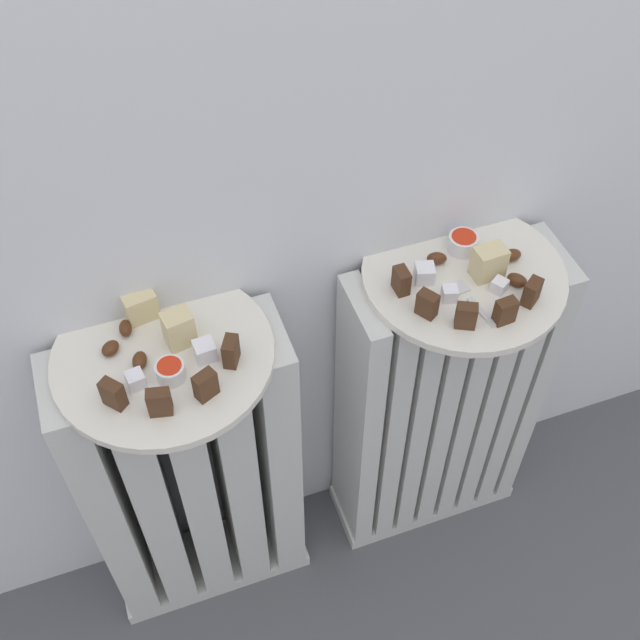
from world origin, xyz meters
TOP-DOWN VIEW (x-y plane):
  - radiator_left at (-0.21, 0.28)m, footprint 0.34×0.13m
  - radiator_right at (0.21, 0.28)m, footprint 0.34×0.13m
  - plate_left at (-0.21, 0.28)m, footprint 0.29×0.29m
  - plate_right at (0.21, 0.28)m, footprint 0.29×0.29m
  - dark_cake_slice_left_0 at (-0.28, 0.22)m, footprint 0.03×0.03m
  - dark_cake_slice_left_1 at (-0.23, 0.19)m, footprint 0.03×0.02m
  - dark_cake_slice_left_2 at (-0.18, 0.20)m, footprint 0.03×0.03m
  - dark_cake_slice_left_3 at (-0.13, 0.24)m, footprint 0.03×0.03m
  - marble_cake_slice_left_0 at (-0.19, 0.29)m, footprint 0.04×0.04m
  - marble_cake_slice_left_1 at (-0.23, 0.35)m, footprint 0.05×0.04m
  - turkish_delight_left_0 at (-0.25, 0.24)m, footprint 0.02×0.02m
  - turkish_delight_left_1 at (-0.16, 0.25)m, footprint 0.03×0.03m
  - medjool_date_left_0 at (-0.25, 0.33)m, footprint 0.02×0.03m
  - medjool_date_left_1 at (-0.24, 0.27)m, footprint 0.03×0.03m
  - medjool_date_left_2 at (-0.27, 0.30)m, footprint 0.03×0.03m
  - jam_bowl_left at (-0.21, 0.24)m, footprint 0.04×0.04m
  - dark_cake_slice_right_0 at (0.12, 0.28)m, footprint 0.02×0.03m
  - dark_cake_slice_right_1 at (0.13, 0.23)m, footprint 0.03×0.03m
  - dark_cake_slice_right_2 at (0.17, 0.19)m, footprint 0.03×0.03m
  - dark_cake_slice_right_3 at (0.22, 0.18)m, footprint 0.03×0.02m
  - dark_cake_slice_right_4 at (0.27, 0.20)m, footprint 0.03×0.03m
  - marble_cake_slice_right_0 at (0.24, 0.26)m, footprint 0.04×0.03m
  - turkish_delight_right_0 at (0.24, 0.23)m, footprint 0.03×0.03m
  - turkish_delight_right_1 at (0.17, 0.24)m, footprint 0.02×0.02m
  - turkish_delight_right_2 at (0.15, 0.28)m, footprint 0.03×0.03m
  - medjool_date_right_0 at (0.29, 0.28)m, footprint 0.03×0.02m
  - medjool_date_right_1 at (0.27, 0.23)m, footprint 0.03×0.03m
  - medjool_date_right_2 at (0.18, 0.31)m, footprint 0.03×0.03m
  - jam_bowl_right at (0.23, 0.32)m, footprint 0.04×0.04m
  - fork at (0.20, 0.23)m, footprint 0.03×0.09m

SIDE VIEW (x-z plane):
  - radiator_left at x=-0.21m, z-range 0.00..0.63m
  - radiator_right at x=0.21m, z-range 0.00..0.63m
  - plate_left at x=-0.21m, z-range 0.64..0.65m
  - plate_right at x=0.21m, z-range 0.64..0.65m
  - fork at x=0.20m, z-range 0.65..0.65m
  - medjool_date_left_2 at x=-0.27m, z-range 0.65..0.66m
  - medjool_date_right_1 at x=0.27m, z-range 0.65..0.66m
  - medjool_date_right_0 at x=0.29m, z-range 0.65..0.67m
  - medjool_date_left_0 at x=-0.25m, z-range 0.65..0.67m
  - medjool_date_left_1 at x=-0.24m, z-range 0.65..0.67m
  - medjool_date_right_2 at x=0.18m, z-range 0.65..0.67m
  - turkish_delight_right_0 at x=0.24m, z-range 0.65..0.67m
  - turkish_delight_right_1 at x=0.17m, z-range 0.65..0.67m
  - turkish_delight_left_0 at x=-0.25m, z-range 0.65..0.67m
  - turkish_delight_right_2 at x=0.15m, z-range 0.65..0.67m
  - turkish_delight_left_1 at x=-0.16m, z-range 0.65..0.67m
  - jam_bowl_left at x=-0.21m, z-range 0.65..0.67m
  - jam_bowl_right at x=0.23m, z-range 0.65..0.68m
  - dark_cake_slice_right_0 at x=0.12m, z-range 0.65..0.69m
  - dark_cake_slice_right_1 at x=0.13m, z-range 0.65..0.69m
  - dark_cake_slice_right_2 at x=0.17m, z-range 0.65..0.69m
  - dark_cake_slice_right_3 at x=0.22m, z-range 0.65..0.69m
  - dark_cake_slice_right_4 at x=0.27m, z-range 0.65..0.69m
  - dark_cake_slice_left_0 at x=-0.28m, z-range 0.65..0.69m
  - dark_cake_slice_left_1 at x=-0.23m, z-range 0.65..0.69m
  - dark_cake_slice_left_2 at x=-0.18m, z-range 0.65..0.69m
  - dark_cake_slice_left_3 at x=-0.13m, z-range 0.65..0.69m
  - marble_cake_slice_left_1 at x=-0.23m, z-range 0.65..0.69m
  - marble_cake_slice_right_0 at x=0.24m, z-range 0.65..0.70m
  - marble_cake_slice_left_0 at x=-0.19m, z-range 0.65..0.70m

